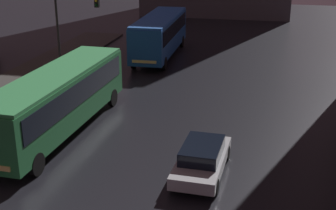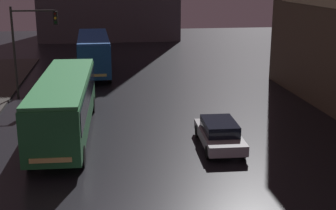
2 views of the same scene
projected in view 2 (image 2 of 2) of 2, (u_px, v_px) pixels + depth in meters
The scene contains 4 objects.
bus_near at pixel (65, 101), 24.56m from camera, with size 2.94×11.67×3.17m.
bus_far at pixel (94, 50), 40.25m from camera, with size 2.86×10.73×3.33m.
car_taxi at pixel (219, 133), 23.31m from camera, with size 2.02×4.58×1.35m.
traffic_light_main at pixel (29, 37), 31.79m from camera, with size 3.13×0.35×6.30m.
Camera 2 is at (-0.47, -14.10, 8.36)m, focal length 50.00 mm.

